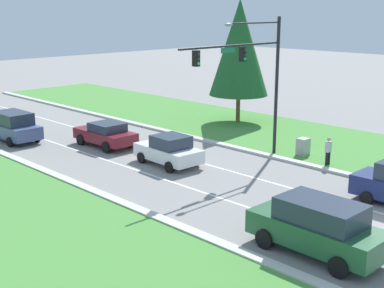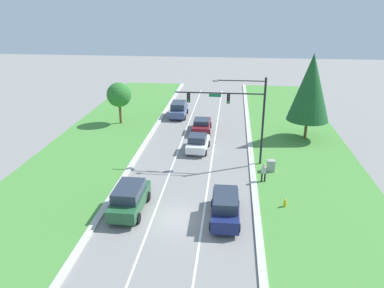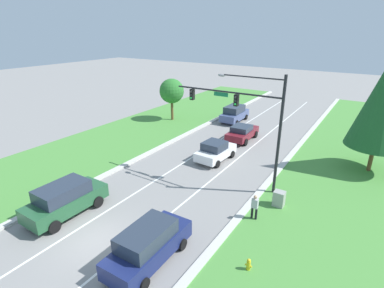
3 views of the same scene
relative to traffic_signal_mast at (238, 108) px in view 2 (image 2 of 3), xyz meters
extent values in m
plane|color=gray|center=(-4.14, -10.22, -5.51)|extent=(160.00, 160.00, 0.00)
cube|color=beige|center=(1.51, -10.22, -5.43)|extent=(0.50, 90.00, 0.15)
cube|color=beige|center=(-9.79, -10.22, -5.43)|extent=(0.50, 90.00, 0.15)
cube|color=#4C8E3D|center=(6.76, -10.22, -5.47)|extent=(10.00, 90.00, 0.08)
cube|color=#4C8E3D|center=(-15.04, -10.22, -5.47)|extent=(10.00, 90.00, 0.08)
cube|color=white|center=(-5.94, -10.22, -5.50)|extent=(0.14, 81.00, 0.01)
cube|color=white|center=(-2.34, -10.22, -5.50)|extent=(0.14, 81.00, 0.01)
cylinder|color=black|center=(2.27, 0.01, -1.37)|extent=(0.20, 0.20, 8.27)
cylinder|color=black|center=(-1.74, 0.01, 1.28)|extent=(8.02, 0.12, 0.12)
cube|color=#147042|center=(-2.14, 0.01, 1.06)|extent=(1.10, 0.04, 0.28)
cylinder|color=black|center=(0.07, 0.01, 2.44)|extent=(4.41, 0.09, 0.09)
ellipsoid|color=gray|center=(-2.14, 0.01, 2.39)|extent=(0.56, 0.28, 0.20)
cube|color=black|center=(-0.94, 0.01, 0.78)|extent=(0.28, 0.32, 0.80)
sphere|color=#2D2D2D|center=(-0.94, -0.16, 1.01)|extent=(0.16, 0.16, 0.16)
sphere|color=#2D2D2D|center=(-0.94, -0.16, 0.78)|extent=(0.16, 0.16, 0.16)
sphere|color=#23D647|center=(-0.94, -0.16, 0.55)|extent=(0.16, 0.16, 0.16)
cube|color=black|center=(-4.55, 0.01, 0.78)|extent=(0.28, 0.32, 0.80)
sphere|color=#2D2D2D|center=(-4.55, -0.16, 1.01)|extent=(0.16, 0.16, 0.16)
sphere|color=#2D2D2D|center=(-4.55, -0.16, 0.78)|extent=(0.16, 0.16, 0.16)
sphere|color=#23D647|center=(-4.55, -0.16, 0.55)|extent=(0.16, 0.16, 0.16)
cube|color=white|center=(-3.92, 2.87, -4.82)|extent=(2.16, 4.24, 0.75)
cube|color=#283342|center=(-3.93, 2.62, -4.10)|extent=(1.85, 1.95, 0.68)
cylinder|color=black|center=(-2.90, 4.10, -5.19)|extent=(0.27, 0.64, 0.63)
cylinder|color=black|center=(-4.81, 4.20, -5.19)|extent=(0.27, 0.64, 0.63)
cylinder|color=black|center=(-3.04, 1.54, -5.19)|extent=(0.27, 0.64, 0.63)
cylinder|color=black|center=(-4.94, 1.64, -5.19)|extent=(0.27, 0.64, 0.63)
cube|color=#475684|center=(-7.59, 14.56, -4.76)|extent=(2.03, 4.77, 0.85)
cube|color=#283342|center=(-7.59, 14.44, -3.93)|extent=(1.80, 2.87, 0.81)
cylinder|color=black|center=(-6.65, 16.04, -5.19)|extent=(0.25, 0.65, 0.64)
cylinder|color=black|center=(-8.57, 16.01, -5.19)|extent=(0.25, 0.65, 0.64)
cylinder|color=black|center=(-6.61, 13.10, -5.19)|extent=(0.25, 0.65, 0.64)
cylinder|color=black|center=(-8.53, 13.07, -5.19)|extent=(0.25, 0.65, 0.64)
cube|color=navy|center=(-0.79, -9.81, -4.74)|extent=(1.97, 5.01, 0.92)
cube|color=#283342|center=(-0.79, -9.94, -3.90)|extent=(1.75, 3.01, 0.77)
cylinder|color=black|center=(0.11, -8.25, -5.20)|extent=(0.25, 0.61, 0.61)
cylinder|color=black|center=(-1.74, -8.28, -5.20)|extent=(0.25, 0.61, 0.61)
cylinder|color=black|center=(0.16, -11.34, -5.20)|extent=(0.25, 0.61, 0.61)
cylinder|color=black|center=(-1.69, -11.37, -5.20)|extent=(0.25, 0.61, 0.61)
cube|color=maroon|center=(-4.03, 8.87, -4.80)|extent=(2.01, 4.54, 0.69)
cube|color=#283342|center=(-4.03, 8.60, -4.19)|extent=(1.78, 2.05, 0.54)
cylinder|color=black|center=(-3.09, 10.28, -5.15)|extent=(0.25, 0.72, 0.72)
cylinder|color=black|center=(-5.00, 10.26, -5.15)|extent=(0.25, 0.72, 0.72)
cylinder|color=black|center=(-3.06, 7.49, -5.15)|extent=(0.25, 0.72, 0.72)
cylinder|color=black|center=(-4.97, 7.46, -5.15)|extent=(0.25, 0.72, 0.72)
cube|color=#235633|center=(-7.79, -9.46, -4.68)|extent=(2.09, 5.06, 0.90)
cube|color=#283342|center=(-7.79, -9.59, -3.84)|extent=(1.86, 3.04, 0.79)
cylinder|color=black|center=(-6.78, -7.91, -5.13)|extent=(0.25, 0.76, 0.76)
cylinder|color=black|center=(-8.78, -7.89, -5.13)|extent=(0.25, 0.76, 0.76)
cylinder|color=black|center=(-6.81, -11.03, -5.13)|extent=(0.25, 0.76, 0.76)
cylinder|color=black|center=(-8.81, -11.02, -5.13)|extent=(0.25, 0.76, 0.76)
cube|color=#9E9E99|center=(3.12, -1.52, -4.95)|extent=(0.70, 0.60, 1.11)
cylinder|color=black|center=(2.18, -3.74, -5.09)|extent=(0.14, 0.14, 0.84)
cylinder|color=black|center=(2.44, -3.74, -5.09)|extent=(0.14, 0.14, 0.84)
cube|color=#B7B7BC|center=(2.31, -3.74, -4.37)|extent=(0.38, 0.22, 0.60)
sphere|color=tan|center=(2.31, -3.74, -3.93)|extent=(0.22, 0.22, 0.22)
cylinder|color=gold|center=(3.65, -7.79, -5.23)|extent=(0.20, 0.20, 0.55)
sphere|color=gold|center=(3.65, -7.79, -4.90)|extent=(0.18, 0.18, 0.18)
cylinder|color=gold|center=(3.53, -7.79, -5.20)|extent=(0.10, 0.09, 0.09)
cylinder|color=gold|center=(3.77, -7.79, -5.20)|extent=(0.10, 0.09, 0.09)
cylinder|color=brown|center=(7.70, 7.62, -4.40)|extent=(0.32, 0.32, 2.22)
cone|color=#1E5628|center=(7.70, 7.62, 0.34)|extent=(4.53, 4.53, 7.24)
cylinder|color=brown|center=(-14.40, 10.72, -4.21)|extent=(0.32, 0.32, 2.59)
sphere|color=#2D752D|center=(-14.40, 10.72, -1.79)|extent=(3.01, 3.01, 3.01)
camera|label=1|loc=(-23.66, -19.14, 3.23)|focal=50.00mm
camera|label=2|loc=(-0.63, -32.92, 9.12)|focal=35.00mm
camera|label=3|loc=(7.44, -18.72, 5.41)|focal=28.00mm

